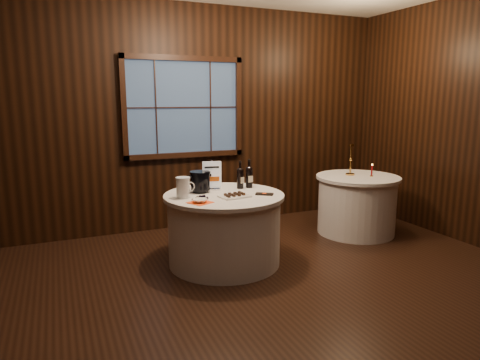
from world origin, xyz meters
name	(u,v)px	position (x,y,z in m)	size (l,w,h in m)	color
ground	(265,302)	(0.00, 0.00, 0.00)	(6.00, 6.00, 0.00)	black
back_wall	(184,115)	(0.00, 2.48, 1.54)	(6.00, 0.10, 3.00)	black
main_table	(224,229)	(0.00, 1.00, 0.39)	(1.28, 1.28, 0.77)	silver
side_table	(357,204)	(2.00, 1.30, 0.39)	(1.08, 1.08, 0.77)	silver
sign_stand	(212,180)	(-0.05, 1.24, 0.88)	(0.20, 0.14, 0.33)	silver
port_bottle_left	(240,177)	(0.27, 1.19, 0.91)	(0.07, 0.09, 0.31)	black
port_bottle_right	(249,175)	(0.38, 1.20, 0.91)	(0.08, 0.08, 0.32)	black
ice_bucket	(200,181)	(-0.20, 1.19, 0.89)	(0.22, 0.22, 0.23)	black
chocolate_plate	(235,195)	(0.05, 0.82, 0.79)	(0.33, 0.24, 0.04)	white
chocolate_box	(264,194)	(0.38, 0.80, 0.78)	(0.18, 0.09, 0.02)	black
grape_bunch	(202,197)	(-0.29, 0.85, 0.79)	(0.18, 0.08, 0.04)	black
glass_pitcher	(183,187)	(-0.44, 1.01, 0.88)	(0.20, 0.15, 0.21)	white
orange_napkin	(200,203)	(-0.35, 0.74, 0.77)	(0.20, 0.20, 0.00)	#FF4C15
cracker_bowl	(200,201)	(-0.35, 0.74, 0.79)	(0.14, 0.14, 0.03)	white
brass_candlestick	(351,164)	(1.95, 1.40, 0.92)	(0.12, 0.12, 0.41)	gold
red_candle	(372,171)	(2.14, 1.21, 0.84)	(0.04, 0.04, 0.17)	gold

